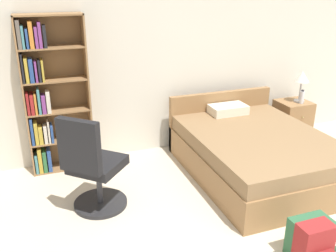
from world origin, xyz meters
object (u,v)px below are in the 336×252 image
Objects in this scene: bed at (254,152)px; water_bottle at (302,97)px; nightstand at (292,119)px; bookshelf at (48,97)px; office_chair at (93,169)px; backpack_red at (314,247)px; table_lamp at (302,78)px; backpack_green at (311,240)px.

bed is 1.42m from water_bottle.
nightstand is 0.40m from water_bottle.
bookshelf is 3.36× the size of nightstand.
water_bottle is at bearing -71.48° from nightstand.
water_bottle is (3.18, 0.82, 0.18)m from office_chair.
bookshelf reaches higher than nightstand.
bookshelf is 3.27m from backpack_red.
table_lamp is at bearing -3.04° from bookshelf.
bookshelf is at bearing 157.55° from bed.
bookshelf is at bearing 128.32° from backpack_green.
backpack_red is at bearing -123.38° from nightstand.
nightstand is (1.15, 0.79, 0.00)m from bed.
bookshelf is 4.82× the size of backpack_red.
bookshelf is 3.22m from backpack_green.
backpack_red is (-0.42, -1.60, -0.09)m from bed.
office_chair is at bearing -74.04° from bookshelf.
nightstand is at bearing 163.08° from table_lamp.
nightstand is at bearing 56.30° from backpack_green.
bookshelf is at bearing 126.57° from backpack_red.
backpack_green is (-1.56, -2.18, -0.49)m from water_bottle.
bed is at bearing 4.20° from office_chair.
nightstand is 0.64m from table_lamp.
bed reaches higher than water_bottle.
bed is at bearing -22.45° from bookshelf.
backpack_green is at bearing 64.69° from backpack_red.
office_chair is 2.70× the size of backpack_red.
water_bottle reaches higher than backpack_red.
backpack_green is (1.62, -1.35, -0.31)m from office_chair.
nightstand is at bearing 56.62° from backpack_red.
table_lamp reaches higher than nightstand.
office_chair reaches higher than backpack_red.
table_lamp reaches higher than backpack_red.
office_chair is at bearing -163.50° from nightstand.
nightstand is 2.75× the size of water_bottle.
table_lamp is (0.06, -0.02, 0.64)m from nightstand.
bed reaches higher than backpack_red.
water_bottle is 0.57× the size of backpack_green.
nightstand is 1.57× the size of backpack_green.
table_lamp reaches higher than bed.
backpack_red is at bearing -42.60° from office_chair.
bed is at bearing -150.36° from water_bottle.
office_chair reaches higher than backpack_green.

